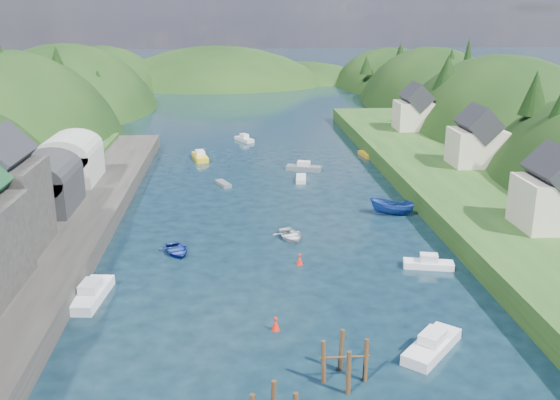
{
  "coord_description": "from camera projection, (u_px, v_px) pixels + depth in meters",
  "views": [
    {
      "loc": [
        -4.63,
        -35.05,
        23.54
      ],
      "look_at": [
        0.0,
        28.0,
        4.0
      ],
      "focal_mm": 40.0,
      "sensor_mm": 36.0,
      "label": 1
    }
  ],
  "objects": [
    {
      "name": "hillside_left",
      "position": [
        10.0,
        192.0,
        111.36
      ],
      "size": [
        44.0,
        245.56,
        52.0
      ],
      "color": "black",
      "rests_on": "ground"
    },
    {
      "name": "piling_cluster_far",
      "position": [
        345.0,
        365.0,
        40.73
      ],
      "size": [
        3.33,
        3.1,
        3.57
      ],
      "color": "#382314",
      "rests_on": "ground"
    },
    {
      "name": "hill_trees",
      "position": [
        271.0,
        89.0,
        98.44
      ],
      "size": [
        91.61,
        149.15,
        12.69
      ],
      "color": "black",
      "rests_on": "ground"
    },
    {
      "name": "right_bank_cottages",
      "position": [
        469.0,
        140.0,
        86.96
      ],
      "size": [
        9.0,
        59.24,
        8.41
      ],
      "color": "beige",
      "rests_on": "terrace_right"
    },
    {
      "name": "boat_sheds",
      "position": [
        57.0,
        167.0,
        74.46
      ],
      "size": [
        7.0,
        21.0,
        7.5
      ],
      "color": "#2D2D30",
      "rests_on": "quay_left"
    },
    {
      "name": "quay_left",
      "position": [
        28.0,
        262.0,
        57.76
      ],
      "size": [
        12.0,
        110.0,
        2.0
      ],
      "primitive_type": "cube",
      "color": "#2D2B28",
      "rests_on": "ground"
    },
    {
      "name": "ground",
      "position": [
        269.0,
        181.0,
        88.32
      ],
      "size": [
        600.0,
        600.0,
        0.0
      ],
      "primitive_type": "plane",
      "color": "black",
      "rests_on": "ground"
    },
    {
      "name": "hillside_right",
      "position": [
        499.0,
        179.0,
        117.48
      ],
      "size": [
        36.0,
        245.56,
        48.0
      ],
      "color": "black",
      "rests_on": "ground"
    },
    {
      "name": "terrace_right",
      "position": [
        467.0,
        189.0,
        80.19
      ],
      "size": [
        16.0,
        120.0,
        2.4
      ],
      "primitive_type": "cube",
      "color": "#234719",
      "rests_on": "ground"
    },
    {
      "name": "far_hills",
      "position": [
        252.0,
        114.0,
        209.75
      ],
      "size": [
        103.0,
        68.0,
        44.0
      ],
      "color": "black",
      "rests_on": "ground"
    },
    {
      "name": "moored_boats",
      "position": [
        271.0,
        260.0,
        59.08
      ],
      "size": [
        36.78,
        93.54,
        2.22
      ],
      "color": "slate",
      "rests_on": "ground"
    },
    {
      "name": "channel_buoy_near",
      "position": [
        276.0,
        324.0,
        47.45
      ],
      "size": [
        0.7,
        0.7,
        1.1
      ],
      "color": "red",
      "rests_on": "ground"
    },
    {
      "name": "channel_buoy_far",
      "position": [
        300.0,
        260.0,
        59.58
      ],
      "size": [
        0.7,
        0.7,
        1.1
      ],
      "color": "red",
      "rests_on": "ground"
    }
  ]
}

